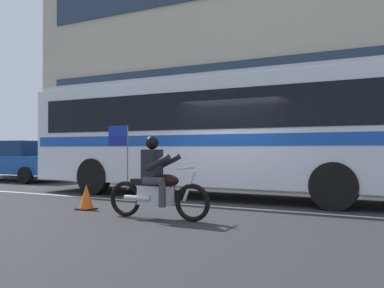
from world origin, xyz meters
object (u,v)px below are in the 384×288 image
motorcycle_with_rider (156,183)px  parked_sedan_curbside (19,160)px  fire_hydrant (362,176)px  transit_bus (223,128)px  traffic_cone (86,198)px

motorcycle_with_rider → parked_sedan_curbside: bearing=152.6°
parked_sedan_curbside → fire_hydrant: parked_sedan_curbside is taller
transit_bus → traffic_cone: bearing=-114.0°
traffic_cone → transit_bus: bearing=66.0°
motorcycle_with_rider → traffic_cone: size_ratio=3.99×
traffic_cone → parked_sedan_curbside: bearing=148.7°
parked_sedan_curbside → fire_hydrant: 13.08m
motorcycle_with_rider → traffic_cone: motorcycle_with_rider is taller
transit_bus → traffic_cone: size_ratio=20.78×
fire_hydrant → parked_sedan_curbside: bearing=-173.3°
motorcycle_with_rider → parked_sedan_curbside: size_ratio=0.50×
motorcycle_with_rider → transit_bus: bearing=96.2°
motorcycle_with_rider → parked_sedan_curbside: (-10.24, 5.32, 0.18)m
motorcycle_with_rider → fire_hydrant: motorcycle_with_rider is taller
transit_bus → fire_hydrant: (3.18, 2.91, -1.36)m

